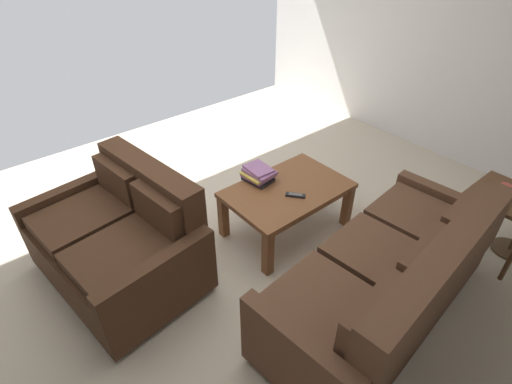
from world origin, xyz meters
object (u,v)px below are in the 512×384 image
(tv_remote, at_px, (295,195))
(coffee_mug, at_px, (504,191))
(coffee_table, at_px, (287,195))
(end_table, at_px, (505,205))
(sofa_main, at_px, (390,279))
(loveseat_near, at_px, (122,238))
(book_stack, at_px, (259,174))

(tv_remote, bearing_deg, coffee_mug, 134.16)
(coffee_table, bearing_deg, coffee_mug, 130.39)
(end_table, relative_size, tv_remote, 3.73)
(sofa_main, bearing_deg, coffee_mug, 173.70)
(end_table, bearing_deg, loveseat_near, -34.84)
(sofa_main, xyz_separation_m, loveseat_near, (1.18, -1.50, -0.01))
(sofa_main, xyz_separation_m, end_table, (-1.22, 0.17, 0.11))
(end_table, bearing_deg, coffee_mug, -38.07)
(coffee_table, bearing_deg, loveseat_near, -16.96)
(coffee_mug, bearing_deg, book_stack, -52.26)
(coffee_table, bearing_deg, book_stack, -68.05)
(sofa_main, distance_m, end_table, 1.24)
(coffee_mug, bearing_deg, coffee_table, -49.61)
(book_stack, bearing_deg, coffee_table, 111.95)
(loveseat_near, distance_m, book_stack, 1.21)
(coffee_table, distance_m, tv_remote, 0.15)
(coffee_table, xyz_separation_m, coffee_mug, (-1.05, 1.23, 0.24))
(sofa_main, bearing_deg, end_table, 172.12)
(loveseat_near, height_order, coffee_mug, loveseat_near)
(loveseat_near, height_order, book_stack, loveseat_near)
(coffee_mug, bearing_deg, loveseat_near, -34.77)
(sofa_main, xyz_separation_m, book_stack, (-0.02, -1.36, 0.13))
(coffee_table, xyz_separation_m, end_table, (-1.10, 1.27, 0.10))
(coffee_mug, bearing_deg, end_table, 141.93)
(coffee_table, bearing_deg, end_table, 130.83)
(sofa_main, height_order, coffee_mug, sofa_main)
(sofa_main, bearing_deg, tv_remote, -95.28)
(sofa_main, height_order, tv_remote, sofa_main)
(sofa_main, bearing_deg, loveseat_near, -51.88)
(end_table, distance_m, book_stack, 1.95)
(end_table, xyz_separation_m, tv_remote, (1.13, -1.15, -0.02))
(end_table, height_order, tv_remote, end_table)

